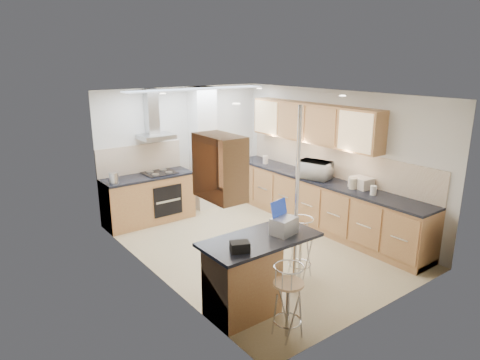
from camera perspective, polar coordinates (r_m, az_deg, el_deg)
ground at (r=7.28m, az=2.20°, el=-8.72°), size 4.80×4.80×0.00m
room_shell at (r=7.27m, az=2.47°, el=4.06°), size 3.64×4.84×2.51m
right_counter at (r=8.07m, az=10.57°, el=-2.94°), size 0.63×4.40×0.92m
back_counter at (r=8.33m, az=-12.08°, el=-2.44°), size 1.70×0.63×0.92m
peninsula at (r=5.42m, az=2.63°, el=-12.24°), size 1.47×0.72×0.94m
microwave at (r=7.89m, az=9.95°, el=1.34°), size 0.54×0.67×0.32m
laptop at (r=5.32m, az=5.89°, el=-6.10°), size 0.35×0.29×0.21m
bag at (r=4.85m, az=-0.02°, el=-8.90°), size 0.26×0.23×0.12m
bar_stool_near at (r=4.95m, az=6.42°, el=-15.78°), size 0.47×0.47×0.88m
bar_stool_end at (r=6.17m, az=8.03°, el=-8.95°), size 0.52×0.52×0.91m
jar_a at (r=8.23m, az=9.06°, el=1.43°), size 0.16×0.16×0.17m
jar_b at (r=8.91m, az=3.41°, el=2.71°), size 0.13×0.13×0.16m
jar_c at (r=7.42m, az=14.85°, el=-0.43°), size 0.16×0.16×0.18m
jar_d at (r=7.17m, az=17.36°, el=-1.33°), size 0.11×0.11×0.15m
bread_bin at (r=7.50m, az=15.88°, el=-0.33°), size 0.30×0.37×0.18m
kettle at (r=7.78m, az=-16.48°, el=0.25°), size 0.16×0.16×0.20m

